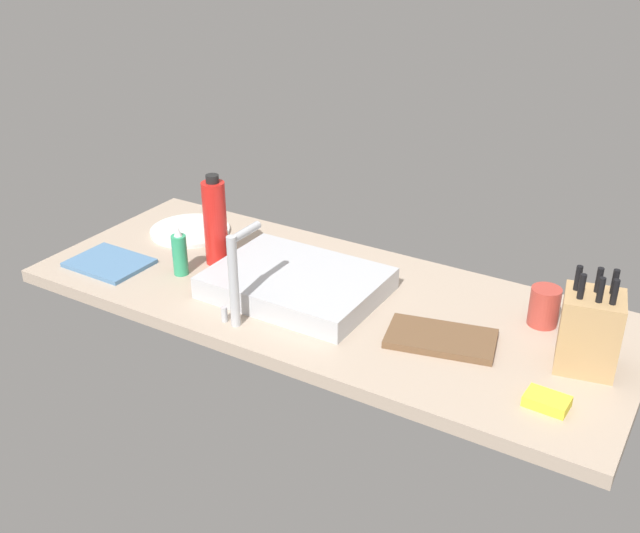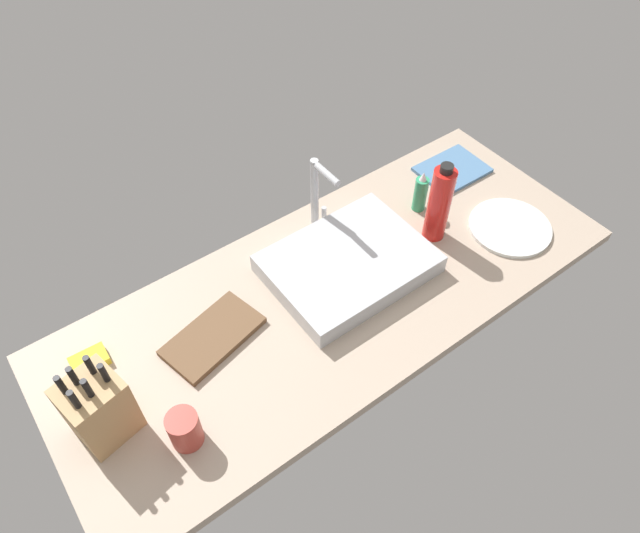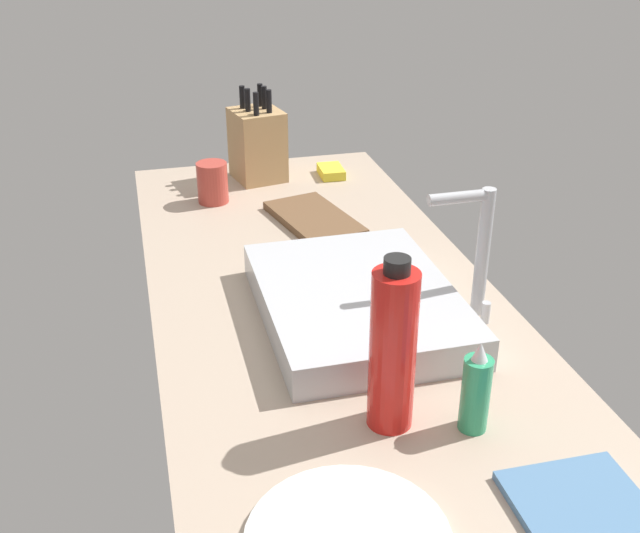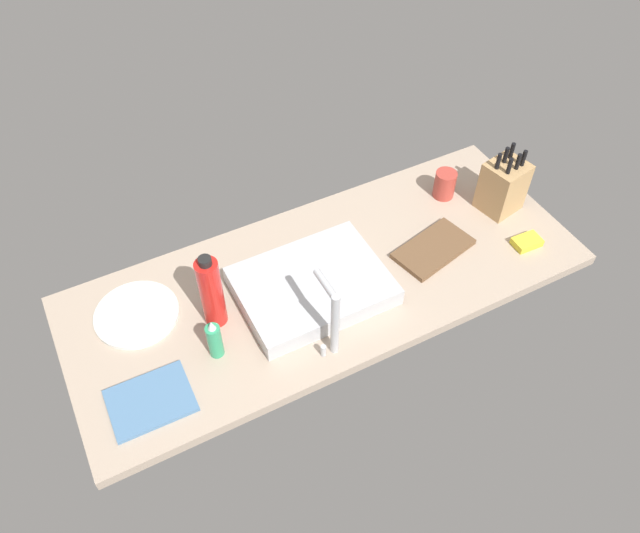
{
  "view_description": "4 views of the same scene",
  "coord_description": "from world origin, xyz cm",
  "views": [
    {
      "loc": [
        -88.35,
        149.76,
        99.52
      ],
      "look_at": [
        2.38,
        -1.34,
        10.5
      ],
      "focal_mm": 41.95,
      "sensor_mm": 36.0,
      "label": 1
    },
    {
      "loc": [
        -62.73,
        -77.44,
        129.68
      ],
      "look_at": [
        -2.38,
        4.33,
        10.75
      ],
      "focal_mm": 32.46,
      "sensor_mm": 36.0,
      "label": 2
    },
    {
      "loc": [
        118.71,
        -31.97,
        73.8
      ],
      "look_at": [
        2.13,
        -2.16,
        11.98
      ],
      "focal_mm": 42.63,
      "sensor_mm": 36.0,
      "label": 3
    },
    {
      "loc": [
        60.25,
        111.0,
        151.81
      ],
      "look_at": [
        3.65,
        2.41,
        12.69
      ],
      "focal_mm": 35.18,
      "sensor_mm": 36.0,
      "label": 4
    }
  ],
  "objects": [
    {
      "name": "countertop_slab",
      "position": [
        0.0,
        0.0,
        1.75
      ],
      "size": [
        161.19,
        64.8,
        3.5
      ],
      "primitive_type": "cube",
      "color": "tan",
      "rests_on": "ground"
    },
    {
      "name": "sink_basin",
      "position": [
        6.82,
        3.37,
        6.49
      ],
      "size": [
        44.09,
        33.18,
        5.98
      ],
      "primitive_type": "cube",
      "color": "#B7BABF",
      "rests_on": "countertop_slab"
    },
    {
      "name": "faucet",
      "position": [
        11.0,
        23.67,
        17.42
      ],
      "size": [
        5.5,
        11.99,
        23.95
      ],
      "color": "#B7BABF",
      "rests_on": "countertop_slab"
    },
    {
      "name": "knife_block",
      "position": [
        -67.05,
        -1.06,
        12.83
      ],
      "size": [
        14.84,
        14.07,
        23.8
      ],
      "rotation": [
        0.0,
        0.0,
        0.2
      ],
      "color": "tan",
      "rests_on": "countertop_slab"
    },
    {
      "name": "cutting_board",
      "position": [
        -35.56,
        6.07,
        4.4
      ],
      "size": [
        28.14,
        19.6,
        1.8
      ],
      "primitive_type": "cube",
      "rotation": [
        0.0,
        0.0,
        0.23
      ],
      "color": "brown",
      "rests_on": "countertop_slab"
    },
    {
      "name": "soap_bottle",
      "position": [
        40.49,
        10.52,
        9.79
      ],
      "size": [
        4.16,
        4.16,
        14.4
      ],
      "color": "#2D9966",
      "rests_on": "countertop_slab"
    },
    {
      "name": "water_bottle",
      "position": [
        36.33,
        -0.57,
        16.01
      ],
      "size": [
        6.61,
        6.61,
        26.52
      ],
      "color": "red",
      "rests_on": "countertop_slab"
    },
    {
      "name": "dish_towel",
      "position": [
        61.79,
        16.91,
        4.1
      ],
      "size": [
        22.09,
        17.06,
        1.2
      ],
      "primitive_type": "cube",
      "rotation": [
        0.0,
        0.0,
        -0.02
      ],
      "color": "teal",
      "rests_on": "countertop_slab"
    },
    {
      "name": "coffee_mug",
      "position": [
        -53.77,
        -14.56,
        8.43
      ],
      "size": [
        7.38,
        7.38,
        9.87
      ],
      "primitive_type": "cylinder",
      "color": "#B23D33",
      "rests_on": "countertop_slab"
    },
    {
      "name": "dish_sponge",
      "position": [
        -64.05,
        17.78,
        4.7
      ],
      "size": [
        9.25,
        6.39,
        2.4
      ],
      "primitive_type": "cube",
      "rotation": [
        0.0,
        0.0,
        -0.04
      ],
      "color": "yellow",
      "rests_on": "countertop_slab"
    }
  ]
}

